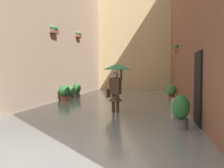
{
  "coord_description": "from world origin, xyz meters",
  "views": [
    {
      "loc": [
        -1.96,
        3.73,
        1.61
      ],
      "look_at": [
        -0.18,
        -6.17,
        1.14
      ],
      "focal_mm": 40.05,
      "sensor_mm": 36.0,
      "label": 1
    }
  ],
  "objects_px": {
    "potted_plant_mid_right": "(71,93)",
    "potted_plant_near_right": "(64,93)",
    "person_wading": "(116,78)",
    "potted_plant_far_left": "(181,113)",
    "mooring_bollard": "(175,111)",
    "potted_plant_far_right": "(77,90)",
    "potted_plant_mid_left": "(171,92)"
  },
  "relations": [
    {
      "from": "potted_plant_mid_left",
      "to": "potted_plant_mid_right",
      "type": "relative_size",
      "value": 1.09
    },
    {
      "from": "mooring_bollard",
      "to": "potted_plant_mid_right",
      "type": "bearing_deg",
      "value": -46.45
    },
    {
      "from": "potted_plant_near_right",
      "to": "potted_plant_far_left",
      "type": "bearing_deg",
      "value": 133.46
    },
    {
      "from": "mooring_bollard",
      "to": "person_wading",
      "type": "bearing_deg",
      "value": -31.9
    },
    {
      "from": "person_wading",
      "to": "potted_plant_mid_left",
      "type": "xyz_separation_m",
      "value": [
        -2.31,
        -5.76,
        -0.92
      ]
    },
    {
      "from": "potted_plant_mid_right",
      "to": "potted_plant_near_right",
      "type": "bearing_deg",
      "value": 91.57
    },
    {
      "from": "potted_plant_mid_left",
      "to": "potted_plant_far_right",
      "type": "relative_size",
      "value": 0.92
    },
    {
      "from": "potted_plant_mid_right",
      "to": "potted_plant_far_left",
      "type": "xyz_separation_m",
      "value": [
        -5.41,
        6.75,
        0.08
      ]
    },
    {
      "from": "potted_plant_far_right",
      "to": "potted_plant_mid_right",
      "type": "height_order",
      "value": "potted_plant_far_right"
    },
    {
      "from": "potted_plant_mid_right",
      "to": "potted_plant_near_right",
      "type": "height_order",
      "value": "potted_plant_near_right"
    },
    {
      "from": "potted_plant_far_left",
      "to": "mooring_bollard",
      "type": "xyz_separation_m",
      "value": [
        0.07,
        -1.13,
        -0.13
      ]
    },
    {
      "from": "potted_plant_far_left",
      "to": "mooring_bollard",
      "type": "bearing_deg",
      "value": -86.26
    },
    {
      "from": "potted_plant_mid_right",
      "to": "potted_plant_far_left",
      "type": "height_order",
      "value": "potted_plant_far_left"
    },
    {
      "from": "potted_plant_mid_left",
      "to": "potted_plant_far_left",
      "type": "distance_m",
      "value": 8.15
    },
    {
      "from": "person_wading",
      "to": "potted_plant_far_left",
      "type": "distance_m",
      "value": 3.3
    },
    {
      "from": "potted_plant_mid_left",
      "to": "mooring_bollard",
      "type": "distance_m",
      "value": 7.02
    },
    {
      "from": "person_wading",
      "to": "potted_plant_near_right",
      "type": "xyz_separation_m",
      "value": [
        3.28,
        -3.29,
        -0.88
      ]
    },
    {
      "from": "potted_plant_mid_left",
      "to": "potted_plant_mid_right",
      "type": "xyz_separation_m",
      "value": [
        5.63,
        1.4,
        -0.03
      ]
    },
    {
      "from": "person_wading",
      "to": "potted_plant_far_left",
      "type": "relative_size",
      "value": 1.96
    },
    {
      "from": "potted_plant_mid_left",
      "to": "mooring_bollard",
      "type": "xyz_separation_m",
      "value": [
        0.29,
        7.02,
        -0.08
      ]
    },
    {
      "from": "person_wading",
      "to": "potted_plant_far_right",
      "type": "height_order",
      "value": "person_wading"
    },
    {
      "from": "potted_plant_mid_left",
      "to": "potted_plant_mid_right",
      "type": "bearing_deg",
      "value": 14.0
    },
    {
      "from": "potted_plant_far_right",
      "to": "potted_plant_far_left",
      "type": "height_order",
      "value": "potted_plant_far_left"
    },
    {
      "from": "person_wading",
      "to": "potted_plant_mid_right",
      "type": "relative_size",
      "value": 2.4
    },
    {
      "from": "potted_plant_far_right",
      "to": "potted_plant_far_left",
      "type": "distance_m",
      "value": 9.47
    },
    {
      "from": "potted_plant_near_right",
      "to": "potted_plant_far_left",
      "type": "distance_m",
      "value": 7.83
    },
    {
      "from": "person_wading",
      "to": "potted_plant_mid_right",
      "type": "distance_m",
      "value": 5.55
    },
    {
      "from": "potted_plant_near_right",
      "to": "potted_plant_far_left",
      "type": "xyz_separation_m",
      "value": [
        -5.38,
        5.68,
        0.0
      ]
    },
    {
      "from": "person_wading",
      "to": "potted_plant_far_left",
      "type": "xyz_separation_m",
      "value": [
        -2.1,
        2.39,
        -0.88
      ]
    },
    {
      "from": "potted_plant_near_right",
      "to": "person_wading",
      "type": "bearing_deg",
      "value": 134.95
    },
    {
      "from": "potted_plant_mid_right",
      "to": "potted_plant_near_right",
      "type": "distance_m",
      "value": 1.07
    },
    {
      "from": "mooring_bollard",
      "to": "potted_plant_far_right",
      "type": "bearing_deg",
      "value": -51.42
    }
  ]
}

